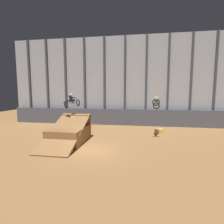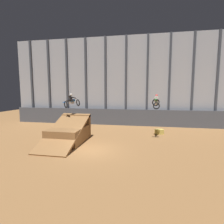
# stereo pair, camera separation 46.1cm
# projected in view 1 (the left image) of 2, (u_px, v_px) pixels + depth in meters

# --- Properties ---
(ground_plane) EXTENTS (60.00, 60.00, 0.00)m
(ground_plane) POSITION_uv_depth(u_px,v_px,m) (93.00, 151.00, 14.51)
(ground_plane) COLOR olive
(arena_back_wall) EXTENTS (32.00, 0.40, 12.88)m
(arena_back_wall) POSITION_uv_depth(u_px,v_px,m) (115.00, 81.00, 25.79)
(arena_back_wall) COLOR #A3A8B2
(arena_back_wall) RESTS_ON ground_plane
(lower_barrier) EXTENTS (31.36, 0.20, 2.37)m
(lower_barrier) POSITION_uv_depth(u_px,v_px,m) (114.00, 117.00, 25.57)
(lower_barrier) COLOR #474C56
(lower_barrier) RESTS_ON ground_plane
(dirt_ramp) EXTENTS (3.09, 6.24, 2.62)m
(dirt_ramp) POSITION_uv_depth(u_px,v_px,m) (70.00, 133.00, 17.08)
(dirt_ramp) COLOR brown
(dirt_ramp) RESTS_ON ground_plane
(rider_bike_left_air) EXTENTS (1.59, 1.66, 1.52)m
(rider_bike_left_air) POSITION_uv_depth(u_px,v_px,m) (72.00, 102.00, 18.25)
(rider_bike_left_air) COLOR black
(rider_bike_right_air) EXTENTS (0.92, 1.74, 1.64)m
(rider_bike_right_air) POSITION_uv_depth(u_px,v_px,m) (156.00, 102.00, 18.07)
(rider_bike_right_air) COLOR black
(hay_bale_trackside) EXTENTS (1.05, 0.87, 0.57)m
(hay_bale_trackside) POSITION_uv_depth(u_px,v_px,m) (159.00, 131.00, 20.32)
(hay_bale_trackside) COLOR #CCB751
(hay_bale_trackside) RESTS_ON ground_plane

